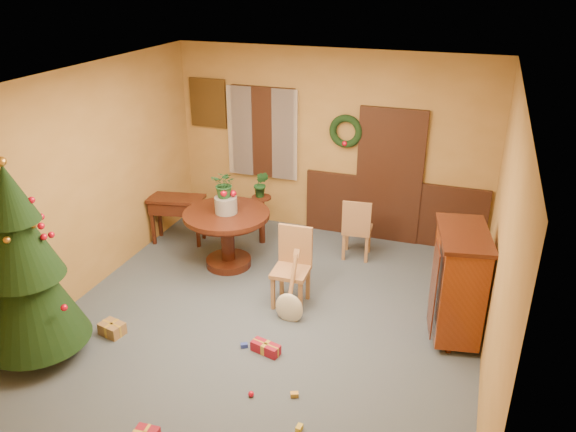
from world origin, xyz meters
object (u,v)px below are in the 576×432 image
at_px(writing_desk, 177,208).
at_px(sideboard, 458,280).
at_px(chair_near, 293,263).
at_px(dining_table, 227,229).
at_px(christmas_tree, 24,268).

bearing_deg(writing_desk, sideboard, -14.05).
distance_m(chair_near, writing_desk, 2.47).
bearing_deg(chair_near, dining_table, 153.74).
xyz_separation_m(chair_near, christmas_tree, (-2.30, -1.96, 0.55)).
relative_size(chair_near, christmas_tree, 0.44).
bearing_deg(sideboard, chair_near, 179.30).
bearing_deg(chair_near, sideboard, -0.70).
distance_m(dining_table, writing_desk, 1.15).
xyz_separation_m(dining_table, writing_desk, (-1.06, 0.46, -0.02)).
xyz_separation_m(christmas_tree, writing_desk, (0.06, 2.99, -0.54)).
height_order(christmas_tree, sideboard, christmas_tree).
distance_m(writing_desk, sideboard, 4.37).
bearing_deg(dining_table, christmas_tree, -113.79).
distance_m(dining_table, chair_near, 1.31).
bearing_deg(dining_table, writing_desk, 156.73).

